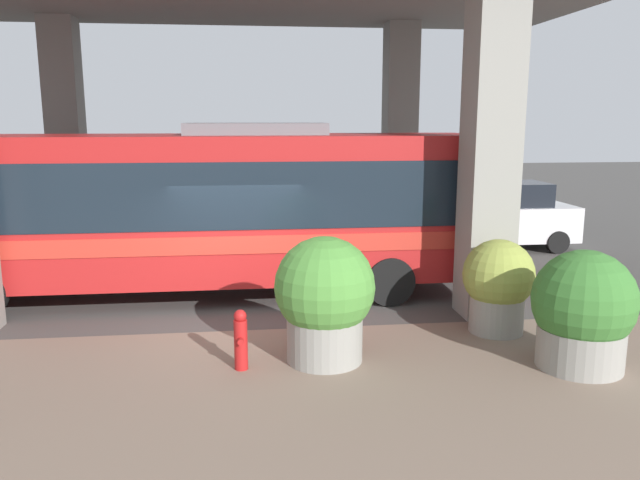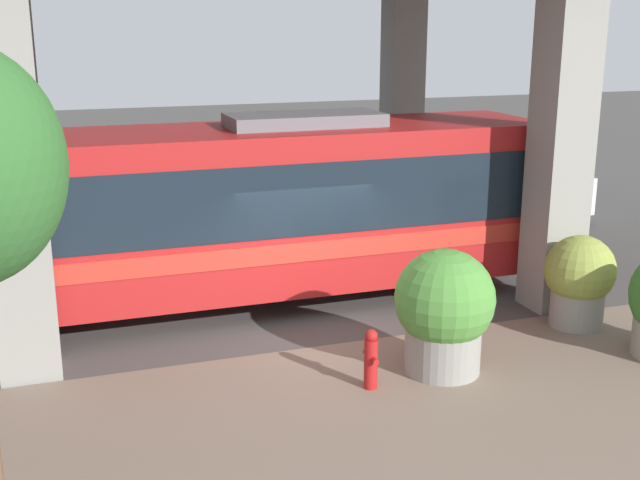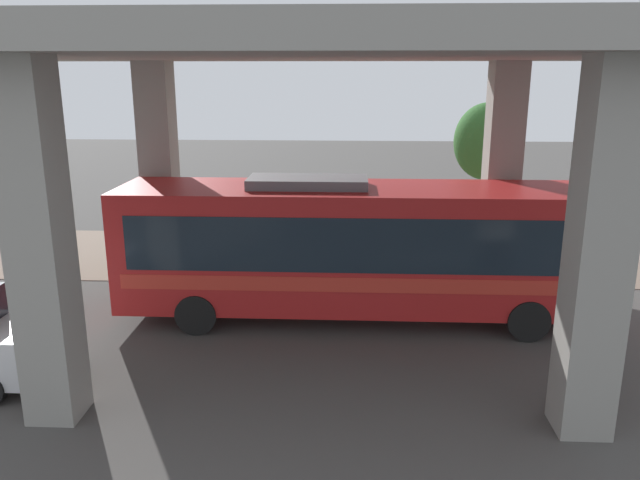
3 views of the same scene
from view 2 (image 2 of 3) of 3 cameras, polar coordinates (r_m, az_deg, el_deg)
The scene contains 7 objects.
ground_plane at distance 13.71m, azimuth 0.49°, elevation -7.57°, with size 80.00×80.00×0.00m, color #474442.
sidewalk_strip at distance 11.20m, azimuth 5.73°, elevation -13.15°, with size 6.00×40.00×0.02m.
bus at distance 15.20m, azimuth -5.25°, elevation 2.53°, with size 2.73×11.68×3.65m.
fire_hydrant at distance 12.05m, azimuth 3.63°, elevation -8.46°, with size 0.42×0.20×0.95m.
planter_front at distance 12.54m, azimuth 8.82°, elevation -4.96°, with size 1.56×1.56×1.99m.
planter_middle at distance 15.00m, azimuth 17.95°, elevation -2.68°, with size 1.25×1.25×1.69m.
parked_car at distance 22.20m, azimuth 13.56°, elevation 3.52°, with size 1.84×4.12×1.93m.
Camera 2 is at (-11.90, 4.20, 5.35)m, focal length 45.00 mm.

